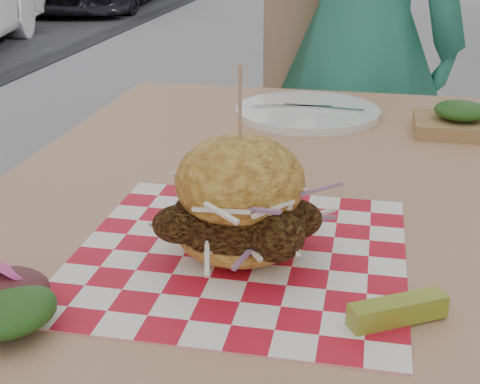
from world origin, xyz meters
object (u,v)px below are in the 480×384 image
at_px(sandwich, 240,205).
at_px(patio_table, 275,247).
at_px(diner, 359,39).
at_px(patio_chair, 320,118).

bearing_deg(sandwich, patio_table, 85.44).
height_order(diner, patio_table, diner).
relative_size(diner, patio_chair, 1.66).
relative_size(diner, patio_table, 1.31).
xyz_separation_m(diner, patio_table, (-0.07, -1.04, -0.12)).
distance_m(diner, sandwich, 1.22).
bearing_deg(sandwich, patio_chair, 90.63).
bearing_deg(diner, patio_table, 99.94).
height_order(patio_table, sandwich, sandwich).
xyz_separation_m(patio_table, sandwich, (-0.01, -0.18, 0.14)).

